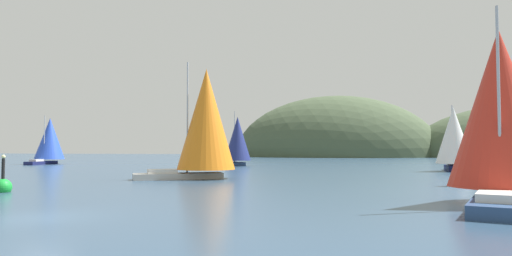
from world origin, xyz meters
TOP-DOWN VIEW (x-y plane):
  - ground_plane at (0.00, 0.00)m, footprint 360.00×360.00m
  - headland_center at (5.00, 135.00)m, footprint 66.94×44.00m
  - sailboat_orange_sail at (-1.28, 23.72)m, footprint 9.83×7.88m
  - sailboat_white_mainsail at (23.73, 42.44)m, footprint 4.61×7.33m
  - sailboat_navy_sail at (-6.20, 53.19)m, footprint 6.87×8.29m
  - sailboat_blue_spinnaker at (-40.39, 53.40)m, footprint 5.24×8.27m
  - sailboat_crimson_sail at (23.71, 22.25)m, footprint 8.22×5.09m
  - sailboat_scarlet_sail at (19.47, 8.66)m, footprint 6.38×9.54m
  - channel_buoy at (-9.67, 8.76)m, footprint 1.10×1.10m

SIDE VIEW (x-z plane):
  - ground_plane at x=0.00m, z-range 0.00..0.00m
  - headland_center at x=5.00m, z-range -19.94..19.94m
  - channel_buoy at x=-9.67m, z-range -0.95..1.69m
  - sailboat_navy_sail at x=-6.20m, z-range -0.32..8.41m
  - sailboat_white_mainsail at x=23.73m, z-range 0.10..8.22m
  - sailboat_blue_spinnaker at x=-40.39m, z-range 0.10..8.51m
  - sailboat_crimson_sail at x=23.71m, z-range -0.12..8.91m
  - sailboat_scarlet_sail at x=19.47m, z-range -0.16..9.40m
  - sailboat_orange_sail at x=-1.28m, z-range -0.04..10.66m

